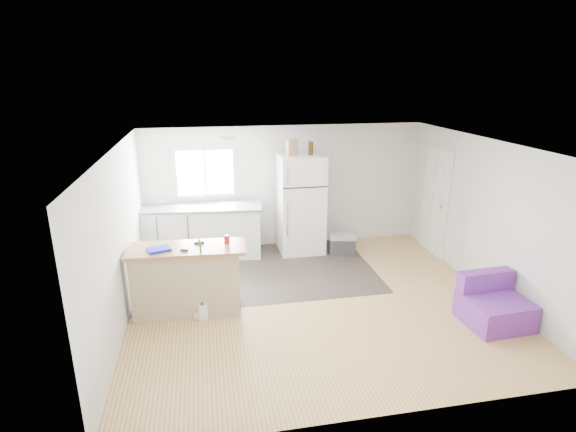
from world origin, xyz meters
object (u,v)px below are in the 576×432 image
at_px(blue_tray, 159,249).
at_px(purple_seat, 493,306).
at_px(bottle_right, 310,148).
at_px(mop, 199,303).
at_px(peninsula, 187,280).
at_px(cardboard_box, 292,147).
at_px(cooler, 342,244).
at_px(bottle_left, 311,149).
at_px(kitchen_cabinets, 203,231).
at_px(red_cup, 227,239).
at_px(cleaner_jug, 203,312).
at_px(refrigerator, 301,204).

bearing_deg(blue_tray, purple_seat, -12.94).
bearing_deg(bottle_right, mop, -133.56).
relative_size(peninsula, cardboard_box, 5.61).
bearing_deg(cooler, bottle_right, 163.35).
xyz_separation_m(cardboard_box, bottle_left, (0.35, -0.06, -0.03)).
distance_m(kitchen_cabinets, cardboard_box, 2.29).
bearing_deg(purple_seat, mop, 164.78).
relative_size(purple_seat, bottle_left, 3.42).
bearing_deg(bottle_left, bottle_right, 92.58).
distance_m(red_cup, blue_tray, 0.95).
bearing_deg(cleaner_jug, blue_tray, 145.38).
bearing_deg(red_cup, cooler, 35.94).
bearing_deg(cardboard_box, cleaner_jug, -127.69).
xyz_separation_m(kitchen_cabinets, red_cup, (0.34, -2.07, 0.57)).
bearing_deg(refrigerator, cooler, -25.44).
height_order(peninsula, cardboard_box, cardboard_box).
xyz_separation_m(cooler, purple_seat, (1.32, -2.80, 0.05)).
bearing_deg(purple_seat, red_cup, 159.45).
distance_m(cooler, mop, 3.32).
bearing_deg(purple_seat, peninsula, 162.39).
height_order(peninsula, blue_tray, blue_tray).
bearing_deg(red_cup, purple_seat, -17.68).
bearing_deg(bottle_left, kitchen_cabinets, 174.81).
bearing_deg(bottle_left, refrigerator, 145.45).
bearing_deg(kitchen_cabinets, bottle_right, 3.08).
bearing_deg(cooler, refrigerator, 166.92).
relative_size(purple_seat, mop, 0.70).
height_order(bottle_left, bottle_right, same).
relative_size(cleaner_jug, cardboard_box, 0.93).
xyz_separation_m(cooler, bottle_right, (-0.59, 0.32, 1.83)).
bearing_deg(kitchen_cabinets, red_cup, -74.74).
xyz_separation_m(cardboard_box, bottle_right, (0.35, 0.03, -0.03)).
bearing_deg(kitchen_cabinets, bottle_left, 0.71).
height_order(refrigerator, purple_seat, refrigerator).
xyz_separation_m(peninsula, cleaner_jug, (0.20, -0.27, -0.39)).
height_order(cooler, mop, mop).
xyz_separation_m(mop, red_cup, (0.44, 0.26, 0.84)).
bearing_deg(refrigerator, kitchen_cabinets, 177.40).
bearing_deg(refrigerator, bottle_left, -35.00).
height_order(cooler, cardboard_box, cardboard_box).
xyz_separation_m(kitchen_cabinets, peninsula, (-0.26, -2.12, 0.01)).
distance_m(peninsula, bottle_right, 3.40).
xyz_separation_m(cleaner_jug, blue_tray, (-0.54, 0.21, 0.91)).
relative_size(refrigerator, red_cup, 15.86).
bearing_deg(red_cup, blue_tray, -173.66).
bearing_deg(red_cup, bottle_right, 49.42).
distance_m(purple_seat, mop, 4.13).
bearing_deg(purple_seat, blue_tray, 164.19).
xyz_separation_m(kitchen_cabinets, cardboard_box, (1.68, -0.13, 1.55)).
height_order(kitchen_cabinets, peninsula, kitchen_cabinets).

